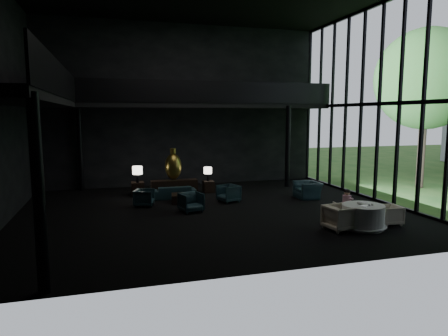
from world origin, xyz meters
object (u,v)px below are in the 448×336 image
object	(u,v)px
dining_table	(363,218)
dining_chair_west	(340,215)
console	(174,187)
lounge_armchair_west	(144,197)
lounge_armchair_east	(229,193)
side_table_left	(138,189)
side_table_right	(208,187)
lounge_armchair_south	(191,201)
table_lamp_left	(137,171)
table_lamp_right	(208,171)
window_armchair	(308,187)
child	(347,198)
coffee_table	(182,199)
dining_chair_north	(347,212)
dining_chair_east	(389,215)
sofa	(174,191)
bronze_urn	(173,166)

from	to	relation	value
dining_table	dining_chair_west	bearing A→B (deg)	179.62
console	dining_table	distance (m)	8.51
lounge_armchair_west	lounge_armchair_east	bearing A→B (deg)	-76.00
dining_chair_west	side_table_left	bearing A→B (deg)	31.06
side_table_right	dining_table	world-z (taller)	dining_table
lounge_armchair_east	dining_chair_west	size ratio (longest dim) A/B	0.81
console	lounge_armchair_south	size ratio (longest dim) A/B	2.60
table_lamp_left	dining_chair_west	world-z (taller)	table_lamp_left
table_lamp_right	dining_table	world-z (taller)	table_lamp_right
window_armchair	child	xyz separation A→B (m)	(-0.46, -3.65, 0.28)
side_table_left	child	world-z (taller)	child
coffee_table	dining_chair_west	world-z (taller)	dining_chair_west
lounge_armchair_south	table_lamp_left	bearing A→B (deg)	101.72
lounge_armchair_west	dining_chair_north	world-z (taller)	lounge_armchair_west
lounge_armchair_west	dining_table	bearing A→B (deg)	-110.96
window_armchair	dining_table	size ratio (longest dim) A/B	0.73
side_table_right	dining_chair_north	size ratio (longest dim) A/B	0.81
console	child	distance (m)	7.77
dining_table	child	bearing A→B (deg)	87.35
lounge_armchair_west	window_armchair	distance (m)	6.90
dining_chair_east	lounge_armchair_east	bearing A→B (deg)	-132.76
table_lamp_left	child	xyz separation A→B (m)	(6.55, -6.03, -0.37)
console	side_table_right	distance (m)	1.60
table_lamp_right	dining_chair_west	bearing A→B (deg)	-70.78
lounge_armchair_east	coffee_table	bearing A→B (deg)	-118.73
side_table_left	window_armchair	size ratio (longest dim) A/B	0.56
sofa	dining_chair_north	xyz separation A→B (m)	(5.00, -5.33, 0.01)
coffee_table	dining_chair_east	xyz separation A→B (m)	(5.97, -5.03, 0.14)
side_table_right	dining_chair_west	world-z (taller)	dining_chair_west
lounge_armchair_south	window_armchair	world-z (taller)	window_armchair
table_lamp_left	dining_chair_east	distance (m)	10.27
side_table_right	window_armchair	world-z (taller)	window_armchair
sofa	lounge_armchair_east	distance (m)	2.45
window_armchair	child	world-z (taller)	child
sofa	child	bearing A→B (deg)	134.80
side_table_right	console	bearing A→B (deg)	-176.90
coffee_table	dining_chair_north	world-z (taller)	dining_chair_north
lounge_armchair_west	bronze_urn	bearing A→B (deg)	-17.26
console	side_table_left	size ratio (longest dim) A/B	3.43
coffee_table	table_lamp_left	bearing A→B (deg)	131.26
table_lamp_left	window_armchair	world-z (taller)	table_lamp_left
console	bronze_urn	xyz separation A→B (m)	(0.00, 0.21, 0.93)
bronze_urn	dining_chair_west	distance (m)	8.29
side_table_left	table_lamp_left	world-z (taller)	table_lamp_left
lounge_armchair_east	side_table_right	bearing A→B (deg)	169.80
bronze_urn	side_table_right	xyz separation A→B (m)	(1.60, -0.12, -1.00)
lounge_armchair_east	bronze_urn	bearing A→B (deg)	-159.03
coffee_table	dining_chair_west	distance (m)	6.58
sofa	dining_table	distance (m)	7.97
dining_chair_north	side_table_left	bearing A→B (deg)	-41.78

